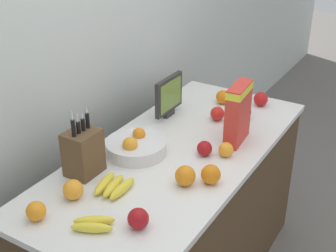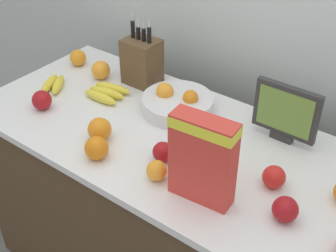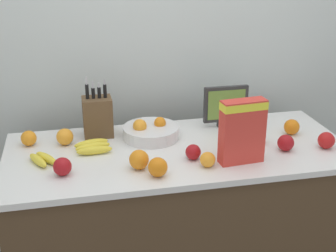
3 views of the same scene
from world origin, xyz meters
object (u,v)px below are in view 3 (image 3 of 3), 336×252
orange_near_bowl (158,167)px  apple_leftmost (62,167)px  apple_rightmost (326,140)px  orange_front_center (139,160)px  apple_by_knife_block (193,152)px  banana_bunch_left (42,159)px  orange_mid_right (29,138)px  cereal_box (242,129)px  fruit_bowl (151,131)px  orange_back_center (292,127)px  orange_front_right (208,160)px  knife_block (98,116)px  orange_mid_left (65,137)px  banana_bunch_right (93,147)px  apple_rear (258,136)px  small_monitor (226,105)px  apple_near_bananas (286,143)px

orange_near_bowl → apple_leftmost: bearing=166.5°
apple_rightmost → orange_front_center: (-0.94, -0.02, 0.00)m
apple_by_knife_block → apple_rightmost: (0.68, -0.02, 0.00)m
banana_bunch_left → orange_mid_right: (-0.07, 0.22, 0.02)m
cereal_box → fruit_bowl: 0.53m
banana_bunch_left → orange_back_center: (1.28, 0.07, 0.02)m
apple_by_knife_block → orange_front_right: (0.04, -0.09, -0.00)m
knife_block → banana_bunch_left: knife_block is taller
orange_mid_left → orange_back_center: 1.18m
knife_block → orange_back_center: (1.00, -0.20, -0.07)m
orange_mid_left → orange_front_right: 0.74m
banana_bunch_right → orange_front_right: bearing=-29.8°
fruit_bowl → banana_bunch_left: bearing=-161.5°
knife_block → apple_rear: (0.79, -0.27, -0.07)m
apple_by_knife_block → apple_leftmost: size_ratio=0.90×
knife_block → small_monitor: size_ratio=1.31×
apple_rightmost → orange_front_right: 0.64m
banana_bunch_left → orange_back_center: size_ratio=2.11×
apple_rear → orange_mid_left: (-0.96, 0.19, 0.00)m
apple_rightmost → orange_mid_right: size_ratio=1.07×
banana_bunch_left → cereal_box: bearing=-11.3°
apple_rear → orange_front_right: 0.39m
orange_mid_right → orange_front_right: orange_mid_right is taller
orange_near_bowl → banana_bunch_right: bearing=128.7°
knife_block → banana_bunch_right: size_ratio=1.74×
cereal_box → apple_leftmost: (-0.81, 0.04, -0.12)m
orange_mid_right → small_monitor: bearing=2.1°
orange_near_bowl → orange_mid_right: size_ratio=1.11×
banana_bunch_right → apple_by_knife_block: (0.46, -0.19, 0.02)m
small_monitor → banana_bunch_right: (-0.74, -0.17, -0.10)m
cereal_box → apple_by_knife_block: bearing=155.9°
small_monitor → orange_mid_right: 1.05m
apple_by_knife_block → orange_back_center: bearing=17.2°
apple_rear → orange_back_center: 0.23m
orange_front_center → apple_rightmost: bearing=1.5°
knife_block → apple_by_knife_block: size_ratio=4.40×
fruit_bowl → apple_near_bananas: bearing=-25.4°
cereal_box → apple_rear: 0.28m
apple_by_knife_block → banana_bunch_left: bearing=171.1°
cereal_box → banana_bunch_left: (-0.90, 0.18, -0.15)m
apple_near_bananas → apple_leftmost: bearing=-178.4°
cereal_box → apple_rightmost: bearing=1.2°
banana_bunch_left → apple_near_bananas: (1.16, -0.11, 0.02)m
apple_rear → orange_mid_left: bearing=169.1°
apple_leftmost → orange_mid_left: 0.33m
apple_leftmost → orange_front_center: 0.34m
orange_front_right → orange_back_center: bearing=26.6°
orange_mid_right → orange_front_center: bearing=-36.5°
apple_near_bananas → orange_front_center: 0.73m
small_monitor → orange_mid_left: small_monitor is taller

